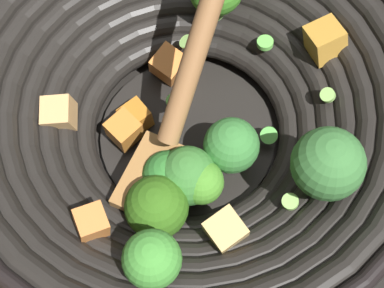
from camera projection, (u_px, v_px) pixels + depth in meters
The scene contains 2 objects.
ground_plane at pixel (188, 139), 0.55m from camera, with size 4.00×4.00×0.00m, color black.
wok at pixel (189, 107), 0.49m from camera, with size 0.41×0.44×0.24m.
Camera 1 is at (-0.06, -0.23, 0.49)m, focal length 54.46 mm.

